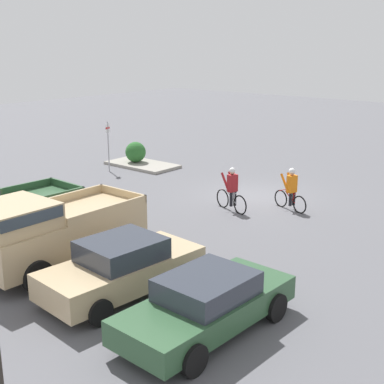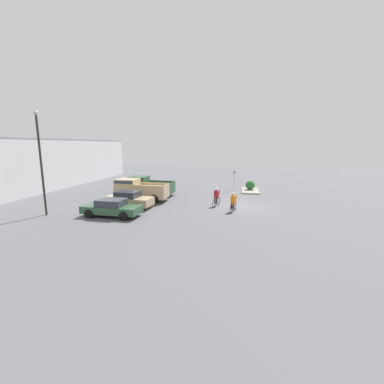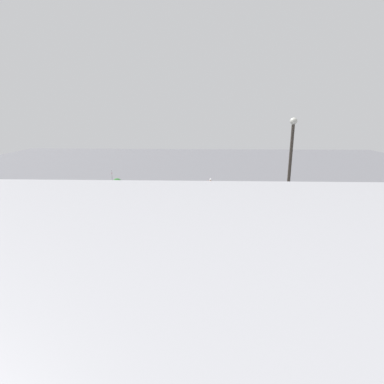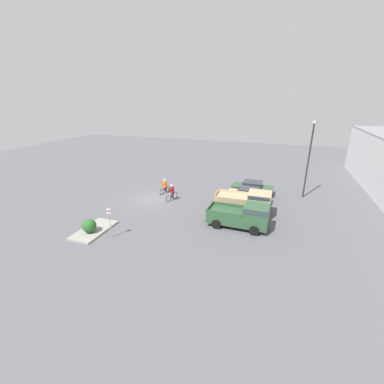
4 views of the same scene
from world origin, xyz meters
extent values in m
plane|color=#56565B|center=(0.00, 0.00, 0.00)|extent=(80.00, 80.00, 0.00)
cube|color=gray|center=(0.00, 28.95, 6.06)|extent=(44.25, 13.90, 0.20)
cube|color=#2D5133|center=(-5.23, 9.84, 0.57)|extent=(1.93, 4.51, 0.56)
cube|color=#2D333D|center=(-5.23, 9.84, 1.10)|extent=(1.67, 2.06, 0.50)
cylinder|color=black|center=(-6.07, 11.30, 0.34)|extent=(0.20, 0.68, 0.67)
cylinder|color=black|center=(-4.29, 11.24, 0.34)|extent=(0.20, 0.68, 0.67)
cylinder|color=black|center=(-6.17, 8.45, 0.34)|extent=(0.20, 0.68, 0.67)
cylinder|color=black|center=(-4.39, 8.39, 0.34)|extent=(0.20, 0.68, 0.67)
cube|color=tan|center=(-2.43, 9.76, 0.61)|extent=(2.13, 4.39, 0.67)
cube|color=#2D333D|center=(-2.43, 9.76, 1.21)|extent=(1.77, 2.04, 0.53)
cylinder|color=black|center=(-3.22, 11.19, 0.32)|extent=(0.23, 0.66, 0.65)
cylinder|color=black|center=(-1.43, 11.05, 0.32)|extent=(0.23, 0.66, 0.65)
cylinder|color=black|center=(-3.44, 8.48, 0.32)|extent=(0.23, 0.66, 0.65)
cylinder|color=black|center=(-1.65, 8.33, 0.32)|extent=(0.23, 0.66, 0.65)
cube|color=tan|center=(0.37, 9.55, 0.93)|extent=(2.10, 4.99, 1.08)
cube|color=tan|center=(0.36, 11.04, 1.81)|extent=(1.93, 2.00, 0.68)
cube|color=#333D47|center=(0.36, 11.04, 1.96)|extent=(1.99, 1.84, 0.30)
cube|color=tan|center=(-0.63, 8.55, 1.60)|extent=(0.09, 2.99, 0.25)
cube|color=tan|center=(1.38, 8.56, 1.60)|extent=(0.09, 2.99, 0.25)
cube|color=tan|center=(0.38, 7.10, 1.60)|extent=(2.09, 0.09, 0.25)
cylinder|color=black|center=(-0.68, 11.09, 0.43)|extent=(0.22, 0.86, 0.86)
cylinder|color=black|center=(1.41, 11.10, 0.43)|extent=(0.22, 0.86, 0.86)
cylinder|color=black|center=(-0.67, 8.00, 0.43)|extent=(0.22, 0.86, 0.86)
cylinder|color=black|center=(1.42, 8.01, 0.43)|extent=(0.22, 0.86, 0.86)
cube|color=#2D5133|center=(3.17, 9.61, 0.82)|extent=(2.12, 4.93, 0.95)
cube|color=#2D5133|center=(3.22, 11.07, 1.67)|extent=(1.86, 2.01, 0.76)
cube|color=#333D47|center=(3.22, 11.07, 1.84)|extent=(1.92, 1.85, 0.34)
cube|color=#2D5133|center=(2.20, 8.67, 1.42)|extent=(0.18, 2.92, 0.25)
cube|color=#2D5133|center=(4.07, 8.61, 1.42)|extent=(0.18, 2.92, 0.25)
cube|color=#2D5133|center=(3.09, 7.22, 1.42)|extent=(1.96, 0.15, 0.25)
cylinder|color=black|center=(2.24, 11.15, 0.39)|extent=(0.25, 0.78, 0.77)
cylinder|color=black|center=(4.20, 11.09, 0.39)|extent=(0.25, 0.78, 0.77)
cylinder|color=black|center=(2.14, 8.14, 0.39)|extent=(0.25, 0.78, 0.77)
cylinder|color=black|center=(4.09, 8.07, 0.39)|extent=(0.25, 0.78, 0.77)
torus|color=black|center=(0.13, 2.07, 0.35)|extent=(0.74, 0.25, 0.75)
torus|color=black|center=(-0.91, 2.37, 0.35)|extent=(0.74, 0.25, 0.75)
cylinder|color=silver|center=(-0.39, 2.22, 0.53)|extent=(0.55, 0.19, 0.40)
cylinder|color=silver|center=(-0.39, 2.22, 0.75)|extent=(0.58, 0.20, 0.04)
cylinder|color=silver|center=(-0.57, 2.27, 0.53)|extent=(0.04, 0.04, 0.37)
cylinder|color=silver|center=(0.00, 2.11, 0.77)|extent=(0.15, 0.45, 0.02)
cylinder|color=black|center=(-0.47, 2.33, 0.49)|extent=(0.15, 0.15, 0.56)
cylinder|color=black|center=(-0.52, 2.16, 0.49)|extent=(0.15, 0.15, 0.56)
cube|color=maroon|center=(-0.44, 2.23, 1.10)|extent=(0.33, 0.41, 0.66)
cylinder|color=maroon|center=(-0.19, 2.34, 1.10)|extent=(0.54, 0.23, 0.71)
cylinder|color=maroon|center=(-0.28, 2.01, 1.10)|extent=(0.54, 0.23, 0.71)
sphere|color=tan|center=(-0.42, 2.23, 1.53)|extent=(0.21, 0.21, 0.21)
sphere|color=silver|center=(-0.42, 2.23, 1.58)|extent=(0.23, 0.23, 0.23)
torus|color=black|center=(-1.58, 0.54, 0.32)|extent=(0.68, 0.24, 0.69)
torus|color=black|center=(-2.56, 0.82, 0.32)|extent=(0.68, 0.24, 0.69)
cylinder|color=maroon|center=(-2.07, 0.68, 0.49)|extent=(0.52, 0.18, 0.37)
cylinder|color=maroon|center=(-2.07, 0.68, 0.68)|extent=(0.55, 0.19, 0.04)
cylinder|color=maroon|center=(-2.24, 0.72, 0.49)|extent=(0.04, 0.04, 0.34)
cylinder|color=maroon|center=(-1.70, 0.57, 0.71)|extent=(0.15, 0.45, 0.02)
cylinder|color=black|center=(-2.14, 0.79, 0.45)|extent=(0.15, 0.15, 0.52)
cylinder|color=black|center=(-2.19, 0.62, 0.45)|extent=(0.15, 0.15, 0.52)
cube|color=orange|center=(-2.12, 0.69, 1.04)|extent=(0.33, 0.41, 0.66)
cylinder|color=orange|center=(-1.88, 0.80, 1.04)|extent=(0.51, 0.23, 0.71)
cylinder|color=orange|center=(-1.97, 0.47, 1.04)|extent=(0.51, 0.23, 0.71)
sphere|color=tan|center=(-2.09, 0.68, 1.48)|extent=(0.21, 0.21, 0.21)
sphere|color=silver|center=(-2.09, 0.68, 1.53)|extent=(0.24, 0.24, 0.24)
cylinder|color=#9E9EA3|center=(8.09, 0.88, 1.26)|extent=(0.06, 0.06, 2.52)
cube|color=white|center=(8.09, 0.88, 2.19)|extent=(0.09, 0.30, 0.45)
cube|color=red|center=(8.09, 0.88, 2.19)|extent=(0.09, 0.30, 0.10)
cylinder|color=#2D2823|center=(-5.83, 15.14, 3.81)|extent=(0.16, 0.16, 7.63)
sphere|color=#B2B2A8|center=(-5.83, 15.14, 7.75)|extent=(0.36, 0.36, 0.36)
cube|color=gray|center=(7.70, -1.05, 0.07)|extent=(3.79, 1.99, 0.15)
sphere|color=#286028|center=(8.16, -1.04, 0.69)|extent=(1.08, 1.08, 1.08)
camera|label=1|loc=(-11.81, 18.23, 6.20)|focal=50.00mm
camera|label=2|loc=(-22.95, 0.19, 5.48)|focal=24.00mm
camera|label=3|loc=(-1.26, 30.80, 8.12)|focal=28.00mm
camera|label=4|loc=(22.31, 12.28, 10.01)|focal=24.00mm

